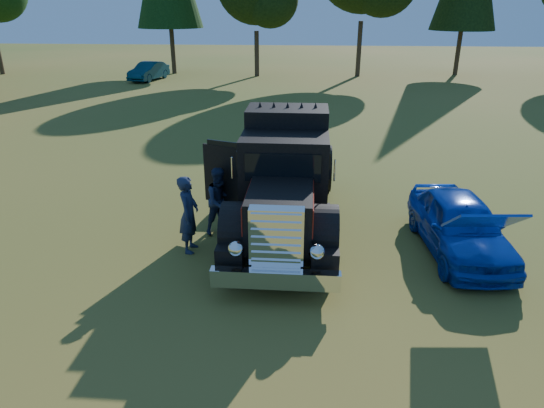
{
  "coord_description": "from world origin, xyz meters",
  "views": [
    {
      "loc": [
        0.34,
        -10.02,
        5.45
      ],
      "look_at": [
        -0.45,
        -0.01,
        1.26
      ],
      "focal_mm": 32.0,
      "sensor_mm": 36.0,
      "label": 1
    }
  ],
  "objects_px": {
    "spectator_near": "(189,214)",
    "distant_teal_car": "(149,71)",
    "hotrod_coupe": "(460,225)",
    "spectator_far": "(221,201)",
    "diamond_t_truck": "(285,184)"
  },
  "relations": [
    {
      "from": "spectator_near",
      "to": "distant_teal_car",
      "type": "height_order",
      "value": "spectator_near"
    },
    {
      "from": "spectator_near",
      "to": "distant_teal_car",
      "type": "distance_m",
      "value": 28.26
    },
    {
      "from": "spectator_near",
      "to": "distant_teal_car",
      "type": "relative_size",
      "value": 0.46
    },
    {
      "from": "diamond_t_truck",
      "to": "hotrod_coupe",
      "type": "distance_m",
      "value": 4.24
    },
    {
      "from": "hotrod_coupe",
      "to": "spectator_far",
      "type": "relative_size",
      "value": 2.48
    },
    {
      "from": "hotrod_coupe",
      "to": "distant_teal_car",
      "type": "relative_size",
      "value": 1.06
    },
    {
      "from": "spectator_near",
      "to": "distant_teal_car",
      "type": "xyz_separation_m",
      "value": [
        -9.5,
        26.61,
        -0.26
      ]
    },
    {
      "from": "diamond_t_truck",
      "to": "distant_teal_car",
      "type": "bearing_deg",
      "value": 114.7
    },
    {
      "from": "diamond_t_truck",
      "to": "spectator_near",
      "type": "height_order",
      "value": "diamond_t_truck"
    },
    {
      "from": "spectator_far",
      "to": "diamond_t_truck",
      "type": "bearing_deg",
      "value": -31.6
    },
    {
      "from": "spectator_far",
      "to": "distant_teal_car",
      "type": "relative_size",
      "value": 0.43
    },
    {
      "from": "spectator_near",
      "to": "spectator_far",
      "type": "height_order",
      "value": "spectator_near"
    },
    {
      "from": "distant_teal_car",
      "to": "spectator_far",
      "type": "bearing_deg",
      "value": -56.13
    },
    {
      "from": "distant_teal_car",
      "to": "diamond_t_truck",
      "type": "bearing_deg",
      "value": -52.9
    },
    {
      "from": "spectator_near",
      "to": "hotrod_coupe",
      "type": "bearing_deg",
      "value": -85.39
    }
  ]
}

